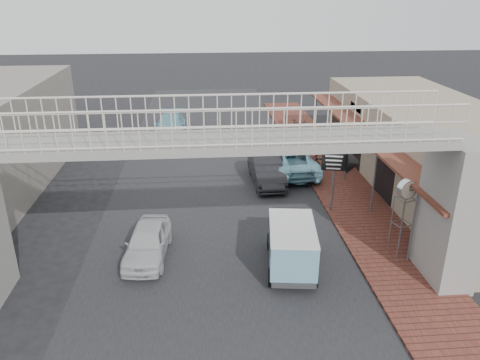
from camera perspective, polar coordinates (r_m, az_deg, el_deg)
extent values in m
plane|color=black|center=(19.61, -2.81, -6.22)|extent=(120.00, 120.00, 0.00)
cube|color=black|center=(19.61, -2.81, -6.20)|extent=(10.00, 60.00, 0.01)
cube|color=brown|center=(23.34, 13.05, -1.83)|extent=(3.00, 40.00, 0.10)
cube|color=gray|center=(25.25, 22.56, 3.59)|extent=(6.00, 18.00, 4.00)
cube|color=brown|center=(23.66, 15.72, 5.60)|extent=(1.80, 18.00, 0.12)
cube|color=silver|center=(26.87, 14.01, 8.57)|extent=(0.08, 2.60, 0.90)
cube|color=#B21914|center=(21.03, 19.44, 4.27)|extent=(0.08, 2.20, 0.80)
cube|color=gray|center=(16.96, 24.26, -3.61)|extent=(1.20, 2.40, 5.00)
cube|color=gray|center=(13.91, -2.56, 4.61)|extent=(14.00, 2.00, 0.24)
cube|color=beige|center=(14.64, -2.77, 8.22)|extent=(14.00, 0.08, 1.10)
cube|color=beige|center=(12.81, -2.43, 6.19)|extent=(14.00, 0.08, 1.10)
imported|color=silver|center=(17.85, -11.22, -7.42)|extent=(1.77, 3.77, 1.25)
imported|color=black|center=(24.15, 3.25, 1.21)|extent=(1.60, 4.23, 1.38)
imported|color=#6AA4B7|center=(25.70, 5.99, 2.53)|extent=(2.75, 5.40, 1.46)
imported|color=#6EB0BE|center=(32.64, -8.51, 6.60)|extent=(2.02, 4.79, 1.38)
cylinder|color=black|center=(18.23, 3.70, -7.44)|extent=(0.30, 0.66, 0.64)
cylinder|color=black|center=(18.33, 8.19, -7.47)|extent=(0.30, 0.66, 0.64)
cylinder|color=black|center=(16.13, 3.86, -11.77)|extent=(0.30, 0.66, 0.64)
cylinder|color=black|center=(16.24, 9.00, -11.77)|extent=(0.30, 0.66, 0.64)
cube|color=#6BA2BA|center=(16.58, 6.34, -7.75)|extent=(1.91, 3.09, 1.23)
cube|color=#6BA2BA|center=(18.16, 5.99, -5.67)|extent=(1.57, 1.00, 0.82)
cube|color=black|center=(16.42, 6.39, -6.73)|extent=(1.87, 2.56, 0.46)
cube|color=silver|center=(16.28, 6.43, -5.80)|extent=(1.93, 3.10, 0.05)
imported|color=black|center=(26.19, 8.25, 2.51)|extent=(2.05, 1.38, 1.02)
imported|color=black|center=(32.03, 7.13, 6.31)|extent=(1.94, 1.09, 1.12)
cylinder|color=#59595B|center=(18.36, 17.91, -5.16)|extent=(0.04, 0.04, 2.24)
cylinder|color=#59595B|center=(18.68, 19.18, -4.84)|extent=(0.04, 0.04, 2.24)
cylinder|color=#59595B|center=(18.01, 18.97, -5.86)|extent=(0.04, 0.04, 2.24)
cylinder|color=#59595B|center=(18.34, 20.25, -5.51)|extent=(0.04, 0.04, 2.24)
cylinder|color=silver|center=(17.74, 19.67, -1.05)|extent=(0.77, 0.46, 0.72)
cylinder|color=beige|center=(17.65, 19.95, -1.21)|extent=(0.62, 0.21, 0.64)
cylinder|color=beige|center=(17.83, 19.39, -0.90)|extent=(0.62, 0.21, 0.64)
cylinder|color=#59595B|center=(21.00, 11.29, -0.25)|extent=(0.09, 0.09, 2.72)
cube|color=black|center=(20.62, 11.49, 2.25)|extent=(1.11, 0.30, 0.84)
cone|color=black|center=(20.70, 13.69, 2.13)|extent=(0.77, 1.13, 1.03)
cube|color=white|center=(20.61, 11.36, 2.10)|extent=(0.73, 0.17, 0.56)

